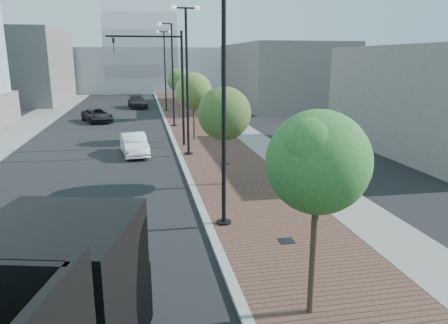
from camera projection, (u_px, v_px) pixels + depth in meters
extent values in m
cube|color=#4C2D23|center=(197.00, 117.00, 45.01)|extent=(7.00, 140.00, 0.12)
cube|color=slate|center=(222.00, 116.00, 45.51)|extent=(2.40, 140.00, 0.13)
cube|color=gray|center=(164.00, 118.00, 44.36)|extent=(0.30, 140.00, 0.14)
cube|color=slate|center=(33.00, 121.00, 41.94)|extent=(4.00, 140.00, 0.12)
cube|color=black|center=(60.00, 293.00, 7.95)|extent=(3.37, 3.45, 2.86)
cube|color=black|center=(92.00, 294.00, 9.63)|extent=(2.70, 1.18, 1.43)
cylinder|color=black|center=(34.00, 318.00, 9.28)|extent=(0.62, 1.25, 1.21)
cylinder|color=silver|center=(34.00, 318.00, 9.28)|extent=(0.52, 0.73, 0.66)
cylinder|color=black|center=(137.00, 321.00, 9.16)|extent=(0.62, 1.25, 1.21)
cylinder|color=silver|center=(137.00, 321.00, 9.16)|extent=(0.52, 0.73, 0.66)
imported|color=white|center=(134.00, 144.00, 27.47)|extent=(2.05, 4.43, 1.41)
imported|color=black|center=(97.00, 115.00, 41.60)|extent=(3.76, 5.24, 1.33)
imported|color=black|center=(137.00, 102.00, 53.50)|extent=(2.72, 5.45, 1.52)
imported|color=black|center=(290.00, 171.00, 20.67)|extent=(0.67, 0.57, 1.56)
cylinder|color=black|center=(224.00, 224.00, 15.89)|extent=(0.56, 0.56, 0.20)
cylinder|color=black|center=(224.00, 104.00, 14.80)|extent=(0.16, 0.16, 9.00)
cylinder|color=black|center=(189.00, 154.00, 27.32)|extent=(0.56, 0.56, 0.20)
cylinder|color=black|center=(187.00, 84.00, 26.23)|extent=(0.16, 0.16, 9.00)
cylinder|color=black|center=(186.00, 8.00, 25.14)|extent=(1.40, 0.10, 0.10)
sphere|color=silver|center=(174.00, 8.00, 25.01)|extent=(0.32, 0.32, 0.32)
sphere|color=silver|center=(197.00, 8.00, 25.27)|extent=(0.32, 0.32, 0.32)
cylinder|color=black|center=(174.00, 126.00, 38.75)|extent=(0.56, 0.56, 0.20)
cylinder|color=black|center=(173.00, 76.00, 37.66)|extent=(0.16, 0.16, 9.00)
cylinder|color=black|center=(166.00, 23.00, 36.48)|extent=(1.00, 0.10, 0.10)
sphere|color=silver|center=(160.00, 24.00, 36.40)|extent=(0.32, 0.32, 0.32)
cylinder|color=black|center=(166.00, 110.00, 50.18)|extent=(0.56, 0.56, 0.20)
cylinder|color=black|center=(165.00, 72.00, 49.08)|extent=(0.16, 0.16, 9.00)
cylinder|color=black|center=(164.00, 32.00, 48.00)|extent=(1.40, 0.10, 0.10)
sphere|color=silver|center=(158.00, 32.00, 47.87)|extent=(0.32, 0.32, 0.32)
sphere|color=silver|center=(170.00, 32.00, 48.13)|extent=(0.32, 0.32, 0.32)
cylinder|color=black|center=(183.00, 90.00, 29.23)|extent=(0.18, 0.18, 8.00)
cylinder|color=black|center=(144.00, 36.00, 27.90)|extent=(5.00, 0.12, 0.12)
imported|color=black|center=(114.00, 46.00, 27.67)|extent=(0.16, 0.20, 1.00)
cylinder|color=#382619|center=(313.00, 247.00, 9.94)|extent=(0.16, 0.16, 3.66)
sphere|color=#266422|center=(318.00, 162.00, 9.44)|extent=(2.38, 2.38, 2.38)
sphere|color=#266422|center=(328.00, 169.00, 9.86)|extent=(1.67, 1.67, 1.67)
sphere|color=#266422|center=(312.00, 149.00, 9.01)|extent=(1.43, 1.43, 1.43)
cylinder|color=#382619|center=(224.00, 153.00, 20.45)|extent=(0.16, 0.16, 3.39)
sphere|color=#33511B|center=(224.00, 113.00, 19.98)|extent=(2.57, 2.57, 2.57)
sphere|color=#33511B|center=(231.00, 117.00, 20.40)|extent=(1.80, 1.80, 1.80)
sphere|color=#33511B|center=(219.00, 107.00, 19.56)|extent=(1.54, 1.54, 1.54)
cylinder|color=#382619|center=(194.00, 118.00, 31.86)|extent=(0.16, 0.16, 3.54)
sphere|color=#466422|center=(194.00, 91.00, 31.37)|extent=(2.78, 2.78, 2.78)
sphere|color=#466422|center=(198.00, 94.00, 31.79)|extent=(1.94, 1.94, 1.94)
sphere|color=#466422|center=(190.00, 87.00, 30.95)|extent=(1.67, 1.67, 1.67)
cylinder|color=#382619|center=(180.00, 101.00, 43.27)|extent=(0.16, 0.16, 3.75)
sphere|color=#295B1F|center=(179.00, 80.00, 42.75)|extent=(2.45, 2.45, 2.45)
sphere|color=#295B1F|center=(183.00, 82.00, 43.17)|extent=(1.71, 1.71, 1.71)
sphere|color=#295B1F|center=(176.00, 76.00, 42.32)|extent=(1.47, 1.47, 1.47)
cube|color=#AAB0B4|center=(142.00, 69.00, 85.90)|extent=(50.00, 28.00, 8.00)
cube|color=#66605B|center=(11.00, 67.00, 58.50)|extent=(14.00, 20.00, 10.00)
cube|color=#615C57|center=(280.00, 75.00, 55.91)|extent=(12.00, 22.00, 8.00)
cube|color=black|center=(287.00, 241.00, 14.31)|extent=(0.50, 0.50, 0.02)
cube|color=black|center=(225.00, 164.00, 24.79)|extent=(0.50, 0.50, 0.02)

